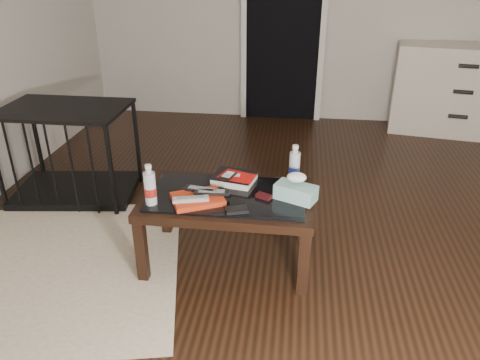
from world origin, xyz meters
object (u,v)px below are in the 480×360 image
at_px(water_bottle_left, 150,185).
at_px(water_bottle_right, 295,163).
at_px(pet_crate, 73,167).
at_px(tissue_box, 296,192).
at_px(textbook, 234,178).
at_px(dresser, 454,90).
at_px(coffee_table, 228,204).

distance_m(water_bottle_left, water_bottle_right, 0.88).
distance_m(pet_crate, tissue_box, 1.88).
height_order(textbook, water_bottle_right, water_bottle_right).
distance_m(pet_crate, textbook, 1.46).
distance_m(dresser, water_bottle_right, 2.83).
relative_size(coffee_table, water_bottle_right, 4.20).
bearing_deg(coffee_table, tissue_box, -2.04).
bearing_deg(pet_crate, dresser, 22.34).
height_order(coffee_table, textbook, textbook).
xyz_separation_m(pet_crate, textbook, (1.34, -0.55, 0.25)).
bearing_deg(tissue_box, pet_crate, -179.23).
bearing_deg(dresser, pet_crate, -141.18).
bearing_deg(dresser, water_bottle_right, -114.73).
relative_size(pet_crate, textbook, 3.87).
xyz_separation_m(water_bottle_right, tissue_box, (0.02, -0.23, -0.07)).
distance_m(dresser, water_bottle_left, 3.62).
bearing_deg(pet_crate, tissue_box, -29.99).
distance_m(textbook, water_bottle_left, 0.55).
distance_m(coffee_table, tissue_box, 0.41).
xyz_separation_m(coffee_table, tissue_box, (0.40, -0.01, 0.11)).
distance_m(coffee_table, water_bottle_right, 0.48).
xyz_separation_m(dresser, textbook, (-1.95, -2.40, 0.03)).
bearing_deg(water_bottle_right, dresser, 55.86).
bearing_deg(coffee_table, textbook, 84.03).
relative_size(water_bottle_right, tissue_box, 1.03).
bearing_deg(coffee_table, water_bottle_right, 30.03).
height_order(coffee_table, pet_crate, pet_crate).
distance_m(water_bottle_right, tissue_box, 0.25).
height_order(coffee_table, water_bottle_left, water_bottle_left).
distance_m(dresser, textbook, 3.09).
bearing_deg(dresser, water_bottle_left, -121.64).
distance_m(pet_crate, water_bottle_right, 1.80).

